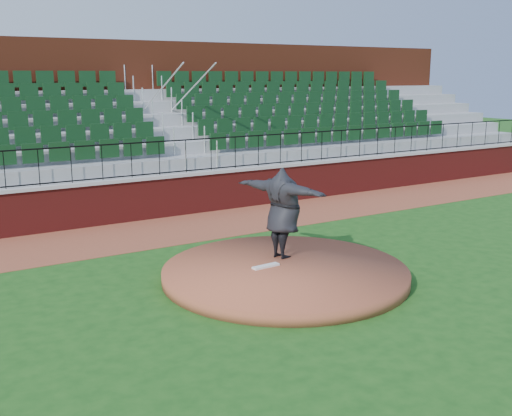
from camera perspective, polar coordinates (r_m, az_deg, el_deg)
The scene contains 10 objects.
ground at distance 13.03m, azimuth 3.50°, elevation -6.80°, with size 90.00×90.00×0.00m, color #1A4A15.
warning_track at distance 17.52m, azimuth -6.73°, elevation -1.81°, with size 34.00×3.20×0.01m, color brown.
field_wall at distance 18.82m, azimuth -8.85°, elevation 0.96°, with size 34.00×0.35×1.20m, color maroon.
wall_cap at distance 18.71m, azimuth -8.91°, elevation 2.92°, with size 34.00×0.45×0.10m, color #B7B7B7.
wall_railing at distance 18.63m, azimuth -8.97°, elevation 4.58°, with size 34.00×0.05×1.00m, color black, non-canonical shape.
seating_stands at distance 21.09m, azimuth -11.92°, elevation 6.73°, with size 34.00×5.10×4.60m, color gray, non-canonical shape.
concourse_wall at distance 23.70m, azimuth -14.32°, elevation 8.30°, with size 34.00×0.50×5.50m, color maroon.
pitchers_mound at distance 13.13m, azimuth 2.71°, elevation -6.05°, with size 5.21×5.21×0.25m, color brown.
pitching_rubber at distance 13.10m, azimuth 0.92°, elevation -5.42°, with size 0.63×0.16×0.04m, color white.
pitcher at distance 13.55m, azimuth 2.50°, elevation -0.47°, with size 2.49×0.68×2.03m, color black.
Camera 1 is at (-7.13, -10.03, 4.27)m, focal length 43.08 mm.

